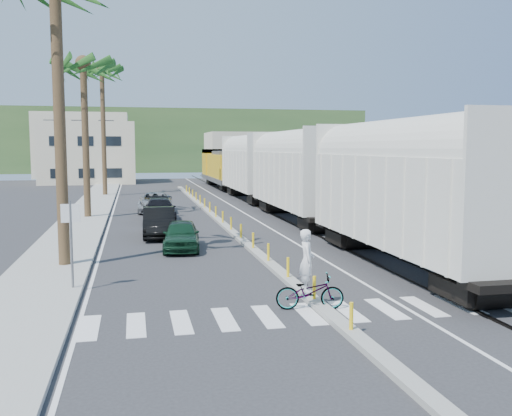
{
  "coord_description": "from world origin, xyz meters",
  "views": [
    {
      "loc": [
        -5.28,
        -17.13,
        4.72
      ],
      "look_at": [
        0.09,
        7.8,
        2.0
      ],
      "focal_mm": 40.0,
      "sensor_mm": 36.0,
      "label": 1
    }
  ],
  "objects_px": {
    "car_lead": "(181,235)",
    "cyclist": "(309,284)",
    "street_sign": "(71,232)",
    "car_second": "(159,222)"
  },
  "relations": [
    {
      "from": "car_lead",
      "to": "cyclist",
      "type": "height_order",
      "value": "cyclist"
    },
    {
      "from": "car_lead",
      "to": "cyclist",
      "type": "distance_m",
      "value": 10.95
    },
    {
      "from": "street_sign",
      "to": "car_second",
      "type": "relative_size",
      "value": 0.64
    },
    {
      "from": "street_sign",
      "to": "cyclist",
      "type": "distance_m",
      "value": 7.91
    },
    {
      "from": "car_lead",
      "to": "cyclist",
      "type": "relative_size",
      "value": 1.77
    },
    {
      "from": "street_sign",
      "to": "car_lead",
      "type": "relative_size",
      "value": 0.72
    },
    {
      "from": "car_lead",
      "to": "car_second",
      "type": "height_order",
      "value": "car_second"
    },
    {
      "from": "car_lead",
      "to": "cyclist",
      "type": "bearing_deg",
      "value": -69.25
    },
    {
      "from": "street_sign",
      "to": "cyclist",
      "type": "height_order",
      "value": "street_sign"
    },
    {
      "from": "car_second",
      "to": "car_lead",
      "type": "bearing_deg",
      "value": -76.8
    }
  ]
}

